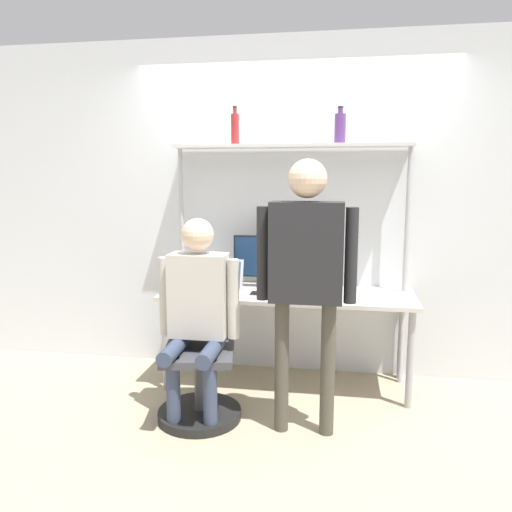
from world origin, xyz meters
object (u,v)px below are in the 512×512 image
object	(u,v)px
person_standing	(306,261)
bottle_purple	(340,128)
bottle_red	(235,128)
person_seated	(197,304)
laptop	(220,283)
monitor	(274,260)
cell_phone	(255,294)
office_chair	(200,375)

from	to	relation	value
person_standing	bottle_purple	distance (m)	1.26
bottle_red	person_seated	bearing A→B (deg)	-95.43
laptop	person_seated	bearing A→B (deg)	-90.38
monitor	cell_phone	world-z (taller)	monitor
laptop	person_standing	world-z (taller)	person_standing
bottle_purple	person_seated	bearing A→B (deg)	-136.19
monitor	person_seated	distance (m)	0.92
laptop	person_seated	world-z (taller)	person_seated
monitor	person_standing	size ratio (longest dim) A/B	0.38
person_seated	bottle_red	bearing A→B (deg)	84.57
monitor	bottle_red	xyz separation A→B (m)	(-0.32, 0.04, 1.02)
monitor	office_chair	bearing A→B (deg)	-117.95
office_chair	person_standing	world-z (taller)	person_standing
cell_phone	office_chair	xyz separation A→B (m)	(-0.29, -0.51, -0.45)
office_chair	person_standing	xyz separation A→B (m)	(0.71, -0.10, 0.82)
office_chair	bottle_red	world-z (taller)	bottle_red
office_chair	person_standing	distance (m)	1.09
person_standing	cell_phone	bearing A→B (deg)	124.70
laptop	bottle_red	bearing A→B (deg)	71.22
office_chair	bottle_purple	size ratio (longest dim) A/B	3.42
office_chair	bottle_purple	distance (m)	2.06
bottle_red	person_standing	bearing A→B (deg)	-55.12
laptop	bottle_purple	size ratio (longest dim) A/B	1.25
cell_phone	laptop	bearing A→B (deg)	167.59
office_chair	person_standing	size ratio (longest dim) A/B	0.54
person_seated	bottle_red	size ratio (longest dim) A/B	4.64
monitor	laptop	bearing A→B (deg)	-154.48
monitor	office_chair	size ratio (longest dim) A/B	0.70
person_seated	person_standing	world-z (taller)	person_standing
office_chair	person_seated	distance (m)	0.51
cell_phone	bottle_purple	size ratio (longest dim) A/B	0.55
person_seated	cell_phone	bearing A→B (deg)	63.30
laptop	cell_phone	size ratio (longest dim) A/B	2.26
monitor	person_standing	distance (m)	0.92
office_chair	bottle_red	distance (m)	1.87
bottle_purple	person_standing	bearing A→B (deg)	-101.25
laptop	cell_phone	distance (m)	0.29
laptop	bottle_purple	world-z (taller)	bottle_purple
cell_phone	person_standing	xyz separation A→B (m)	(0.42, -0.61, 0.36)
office_chair	bottle_red	size ratio (longest dim) A/B	3.20
cell_phone	person_standing	size ratio (longest dim) A/B	0.09
bottle_purple	bottle_red	size ratio (longest dim) A/B	0.94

